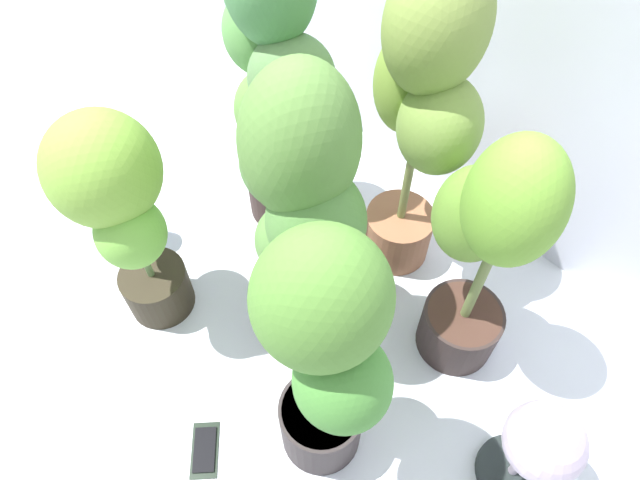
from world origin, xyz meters
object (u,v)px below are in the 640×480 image
(potted_plant_back_left, at_px, (275,73))
(potted_plant_front_left, at_px, (120,207))
(potted_plant_back_center, at_px, (423,106))
(potted_plant_center, at_px, (301,205))
(nutrient_bottle, at_px, (134,220))
(potted_plant_back_right, at_px, (485,246))
(floor_fan, at_px, (540,447))
(cell_phone, at_px, (205,450))
(potted_plant_front_right, at_px, (321,354))

(potted_plant_back_left, relative_size, potted_plant_front_left, 1.34)
(potted_plant_back_center, height_order, potted_plant_center, potted_plant_back_center)
(potted_plant_back_left, xyz_separation_m, nutrient_bottle, (-0.23, -0.44, -0.47))
(potted_plant_back_right, distance_m, potted_plant_back_center, 0.37)
(potted_plant_front_left, xyz_separation_m, floor_fan, (1.04, 0.35, -0.22))
(potted_plant_back_right, xyz_separation_m, cell_phone, (-0.23, -0.72, -0.46))
(cell_phone, bearing_deg, potted_plant_back_left, -105.42)
(nutrient_bottle, bearing_deg, potted_plant_back_left, 61.95)
(potted_plant_front_left, bearing_deg, potted_plant_front_right, 6.06)
(nutrient_bottle, bearing_deg, floor_fan, 11.71)
(potted_plant_front_left, bearing_deg, cell_phone, -21.79)
(potted_plant_front_left, relative_size, cell_phone, 4.80)
(potted_plant_back_left, distance_m, nutrient_bottle, 0.68)
(cell_phone, height_order, floor_fan, floor_fan)
(potted_plant_back_right, xyz_separation_m, floor_fan, (0.35, -0.19, -0.22))
(floor_fan, distance_m, nutrient_bottle, 1.32)
(potted_plant_front_left, distance_m, floor_fan, 1.12)
(potted_plant_center, xyz_separation_m, nutrient_bottle, (-0.59, -0.20, -0.43))
(potted_plant_back_center, relative_size, cell_phone, 6.41)
(potted_plant_front_left, distance_m, cell_phone, 0.67)
(potted_plant_back_left, bearing_deg, nutrient_bottle, -118.05)
(potted_plant_back_right, bearing_deg, potted_plant_back_left, -178.10)
(potted_plant_back_left, distance_m, potted_plant_front_right, 0.79)
(potted_plant_back_left, height_order, potted_plant_back_center, potted_plant_back_left)
(potted_plant_front_left, relative_size, potted_plant_back_right, 0.92)
(potted_plant_back_left, relative_size, potted_plant_back_right, 1.24)
(potted_plant_back_right, xyz_separation_m, nutrient_bottle, (-0.93, -0.46, -0.36))
(cell_phone, bearing_deg, nutrient_bottle, -69.74)
(potted_plant_front_right, relative_size, floor_fan, 2.42)
(potted_plant_front_left, height_order, cell_phone, potted_plant_front_left)
(potted_plant_back_right, bearing_deg, potted_plant_front_left, -141.43)
(potted_plant_back_left, relative_size, nutrient_bottle, 4.64)
(potted_plant_front_right, bearing_deg, potted_plant_front_left, -173.94)
(potted_plant_back_center, bearing_deg, potted_plant_front_left, -119.19)
(potted_plant_front_left, relative_size, potted_plant_center, 0.82)
(floor_fan, bearing_deg, nutrient_bottle, 112.60)
(potted_plant_back_center, xyz_separation_m, potted_plant_front_right, (0.26, -0.59, -0.09))
(floor_fan, height_order, nutrient_bottle, floor_fan)
(potted_plant_back_right, bearing_deg, cell_phone, -107.94)
(potted_plant_front_left, distance_m, potted_plant_front_right, 0.64)
(cell_phone, relative_size, nutrient_bottle, 0.72)
(potted_plant_front_left, relative_size, potted_plant_back_center, 0.75)
(nutrient_bottle, bearing_deg, potted_plant_back_center, 43.01)
(potted_plant_back_center, height_order, potted_plant_front_right, potted_plant_back_center)
(potted_plant_front_right, distance_m, nutrient_bottle, 0.98)
(cell_phone, bearing_deg, potted_plant_back_center, -133.60)
(potted_plant_back_left, bearing_deg, floor_fan, -9.15)
(potted_plant_center, bearing_deg, potted_plant_front_right, -36.83)
(cell_phone, bearing_deg, potted_plant_front_left, -70.74)
(potted_plant_back_center, distance_m, potted_plant_front_right, 0.66)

